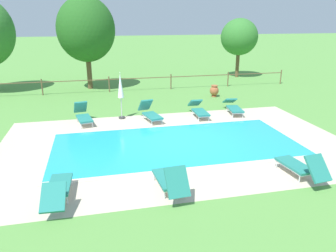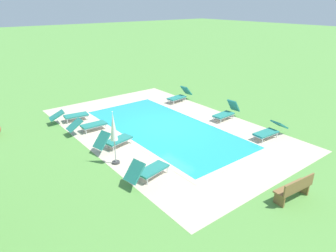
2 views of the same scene
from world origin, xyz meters
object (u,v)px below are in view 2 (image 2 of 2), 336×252
at_px(sun_lounger_north_near_steps, 114,140).
at_px(sun_lounger_south_far, 88,125).
at_px(sun_lounger_north_end, 270,131).
at_px(sun_lounger_north_far, 148,170).
at_px(sun_lounger_north_mid, 226,112).
at_px(sun_lounger_south_mid, 180,96).
at_px(patio_umbrella_closed_row_west, 114,130).
at_px(sun_lounger_south_near_corner, 71,116).
at_px(wooden_bench_lawn_side, 295,188).

height_order(sun_lounger_north_near_steps, sun_lounger_south_far, sun_lounger_north_near_steps).
bearing_deg(sun_lounger_north_end, sun_lounger_north_far, 85.46).
distance_m(sun_lounger_north_mid, sun_lounger_south_mid, 4.17).
bearing_deg(sun_lounger_north_near_steps, sun_lounger_north_end, -119.27).
bearing_deg(sun_lounger_north_end, sun_lounger_south_mid, -2.28).
relative_size(sun_lounger_north_far, patio_umbrella_closed_row_west, 0.86).
bearing_deg(sun_lounger_north_mid, sun_lounger_south_near_corner, 54.68).
height_order(sun_lounger_south_far, wooden_bench_lawn_side, wooden_bench_lawn_side).
xyz_separation_m(sun_lounger_north_near_steps, patio_umbrella_closed_row_west, (-1.32, 0.65, 1.14)).
xyz_separation_m(sun_lounger_north_near_steps, sun_lounger_north_far, (-3.15, 0.30, 0.00)).
height_order(sun_lounger_north_far, sun_lounger_south_mid, sun_lounger_north_far).
xyz_separation_m(sun_lounger_north_far, sun_lounger_north_end, (-0.55, -6.91, -0.03)).
height_order(sun_lounger_south_far, patio_umbrella_closed_row_west, patio_umbrella_closed_row_west).
height_order(sun_lounger_north_near_steps, sun_lounger_south_mid, sun_lounger_south_mid).
height_order(sun_lounger_north_near_steps, wooden_bench_lawn_side, sun_lounger_north_near_steps).
height_order(sun_lounger_north_end, sun_lounger_south_mid, sun_lounger_south_mid).
relative_size(sun_lounger_north_near_steps, sun_lounger_south_near_corner, 0.93).
relative_size(sun_lounger_north_near_steps, sun_lounger_south_mid, 1.02).
distance_m(sun_lounger_north_mid, wooden_bench_lawn_side, 7.74).
bearing_deg(sun_lounger_north_end, wooden_bench_lawn_side, 133.30).
relative_size(sun_lounger_north_near_steps, sun_lounger_south_far, 0.97).
distance_m(sun_lounger_north_far, wooden_bench_lawn_side, 5.16).
bearing_deg(sun_lounger_south_far, sun_lounger_north_end, -132.71).
relative_size(sun_lounger_north_mid, wooden_bench_lawn_side, 1.21).
height_order(sun_lounger_north_near_steps, patio_umbrella_closed_row_west, patio_umbrella_closed_row_west).
bearing_deg(sun_lounger_north_near_steps, sun_lounger_north_mid, -95.28).
height_order(sun_lounger_north_near_steps, sun_lounger_north_far, sun_lounger_north_far).
xyz_separation_m(sun_lounger_south_near_corner, patio_umbrella_closed_row_west, (-5.76, 0.36, 1.17)).
relative_size(sun_lounger_north_near_steps, sun_lounger_north_far, 1.01).
height_order(sun_lounger_north_end, patio_umbrella_closed_row_west, patio_umbrella_closed_row_west).
relative_size(sun_lounger_south_near_corner, wooden_bench_lawn_side, 1.39).
distance_m(sun_lounger_north_near_steps, sun_lounger_south_near_corner, 4.45).
height_order(sun_lounger_north_mid, wooden_bench_lawn_side, sun_lounger_north_mid).
bearing_deg(sun_lounger_north_mid, sun_lounger_north_near_steps, 84.72).
bearing_deg(wooden_bench_lawn_side, sun_lounger_south_far, 16.87).
xyz_separation_m(sun_lounger_south_mid, wooden_bench_lawn_side, (-10.78, 4.05, 0.08)).
bearing_deg(sun_lounger_north_near_steps, sun_lounger_south_far, 2.49).
bearing_deg(patio_umbrella_closed_row_west, sun_lounger_south_near_corner, -3.60).
distance_m(sun_lounger_north_mid, sun_lounger_south_near_corner, 8.77).
distance_m(sun_lounger_north_mid, sun_lounger_north_far, 7.60).
relative_size(sun_lounger_north_mid, sun_lounger_north_far, 0.94).
bearing_deg(sun_lounger_north_near_steps, sun_lounger_south_mid, -62.84).
height_order(sun_lounger_north_end, wooden_bench_lawn_side, wooden_bench_lawn_side).
bearing_deg(sun_lounger_south_near_corner, sun_lounger_north_near_steps, -176.32).
relative_size(sun_lounger_north_mid, patio_umbrella_closed_row_west, 0.81).
height_order(sun_lounger_north_mid, sun_lounger_north_end, sun_lounger_north_mid).
xyz_separation_m(sun_lounger_north_mid, sun_lounger_south_mid, (4.17, -0.02, -0.01)).
bearing_deg(wooden_bench_lawn_side, sun_lounger_south_mid, -20.58).
bearing_deg(patio_umbrella_closed_row_west, sun_lounger_north_mid, -84.79).
xyz_separation_m(sun_lounger_south_far, wooden_bench_lawn_side, (-9.74, -2.95, 0.10)).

